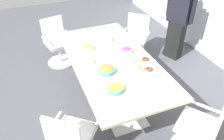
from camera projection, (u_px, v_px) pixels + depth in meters
The scene contains 13 objects.
ground_plane at pixel (112, 96), 3.97m from camera, with size 10.00×10.00×0.01m, color #4C4F56.
conference_table at pixel (112, 66), 3.60m from camera, with size 2.40×1.20×0.75m.
office_chair_0 at pixel (135, 40), 4.73m from camera, with size 0.76×0.76×0.91m.
office_chair_1 at pixel (58, 44), 4.61m from camera, with size 0.65×0.65×0.91m.
office_chair_3 at pixel (201, 130), 2.85m from camera, with size 0.75×0.75×0.91m.
person_standing_0 at pixel (179, 19), 4.49m from camera, with size 0.60×0.36×1.67m.
snack_bowl_candy_mix at pixel (126, 50), 3.66m from camera, with size 0.17×0.17×0.09m.
snack_bowl_cookies at pixel (88, 47), 3.75m from camera, with size 0.19×0.19×0.08m.
snack_bowl_pretzels at pixel (106, 70), 3.23m from camera, with size 0.24×0.24×0.09m.
snack_bowl_chips_yellow at pixel (115, 88), 2.92m from camera, with size 0.23×0.23×0.08m.
donut_platter at pixel (145, 64), 3.38m from camera, with size 0.37×0.37×0.04m.
plate_stack at pixel (86, 62), 3.44m from camera, with size 0.23×0.23×0.04m.
napkin_pile at pixel (105, 39), 3.96m from camera, with size 0.16×0.16×0.09m, color white.
Camera 1 is at (2.74, -1.10, 2.68)m, focal length 37.01 mm.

